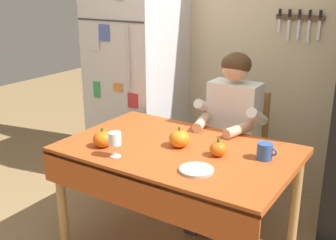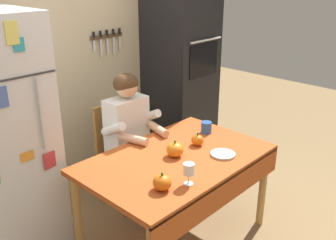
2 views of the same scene
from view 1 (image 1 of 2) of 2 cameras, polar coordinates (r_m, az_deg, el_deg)
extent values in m
cube|color=#BCAD89|center=(3.49, 13.18, 11.32)|extent=(3.70, 0.10, 2.60)
cube|color=#4C3823|center=(3.33, 17.67, 13.31)|extent=(0.36, 0.02, 0.04)
cube|color=silver|center=(3.37, 15.02, 12.38)|extent=(0.02, 0.01, 0.10)
cube|color=black|center=(3.36, 15.15, 14.08)|extent=(0.02, 0.01, 0.06)
cube|color=silver|center=(3.35, 16.22, 11.74)|extent=(0.02, 0.01, 0.16)
cube|color=black|center=(3.34, 16.41, 13.96)|extent=(0.02, 0.01, 0.06)
cube|color=silver|center=(3.33, 17.48, 11.72)|extent=(0.02, 0.01, 0.15)
cube|color=black|center=(3.32, 17.68, 13.82)|extent=(0.02, 0.01, 0.06)
cube|color=silver|center=(3.31, 18.73, 11.42)|extent=(0.02, 0.01, 0.16)
cube|color=black|center=(3.30, 18.96, 13.67)|extent=(0.02, 0.01, 0.06)
cube|color=silver|center=(3.30, 20.03, 11.48)|extent=(0.02, 0.01, 0.14)
cube|color=black|center=(3.28, 20.25, 13.52)|extent=(0.02, 0.01, 0.06)
cube|color=silver|center=(3.69, -4.24, 5.79)|extent=(0.68, 0.68, 1.80)
cylinder|color=silver|center=(3.25, -5.52, 8.54)|extent=(0.02, 0.02, 0.50)
cube|color=#333335|center=(3.35, -8.07, 13.40)|extent=(0.67, 0.01, 0.01)
cube|color=green|center=(3.55, -9.79, 4.15)|extent=(0.07, 0.01, 0.14)
cube|color=silver|center=(3.47, -10.05, 10.20)|extent=(0.10, 0.02, 0.09)
cube|color=#B73338|center=(3.32, -4.83, 2.67)|extent=(0.10, 0.02, 0.12)
cube|color=#4C66B7|center=(3.39, -8.78, 11.78)|extent=(0.11, 0.01, 0.13)
cube|color=orange|center=(3.39, -6.93, 4.46)|extent=(0.09, 0.01, 0.06)
cylinder|color=tan|center=(2.81, -14.39, -10.92)|extent=(0.06, 0.06, 0.70)
cylinder|color=tan|center=(3.33, -4.59, -5.64)|extent=(0.06, 0.06, 0.70)
cylinder|color=tan|center=(2.82, 17.09, -11.14)|extent=(0.06, 0.06, 0.70)
cube|color=#B24C1E|center=(2.55, 1.41, -4.21)|extent=(1.40, 0.90, 0.04)
cube|color=#B24C1E|center=(2.26, -4.57, -10.17)|extent=(1.40, 0.01, 0.20)
cube|color=#9E6B33|center=(3.20, 9.08, -5.24)|extent=(0.40, 0.40, 0.04)
cube|color=#9E6B33|center=(3.26, 10.60, 0.01)|extent=(0.36, 0.04, 0.48)
cylinder|color=#9E6B33|center=(3.22, 4.83, -9.32)|extent=(0.04, 0.04, 0.41)
cylinder|color=#9E6B33|center=(3.49, 7.48, -7.10)|extent=(0.04, 0.04, 0.41)
cylinder|color=#9E6B33|center=(3.10, 10.49, -10.78)|extent=(0.04, 0.04, 0.41)
cylinder|color=#9E6B33|center=(3.38, 12.74, -8.32)|extent=(0.04, 0.04, 0.41)
cube|color=#38384C|center=(3.11, 4.04, -13.89)|extent=(0.10, 0.22, 0.08)
cube|color=#38384C|center=(3.04, 7.46, -14.90)|extent=(0.10, 0.22, 0.08)
cylinder|color=#38384C|center=(3.06, 4.67, -10.37)|extent=(0.09, 0.09, 0.38)
cylinder|color=#38384C|center=(2.99, 8.12, -11.30)|extent=(0.09, 0.09, 0.38)
cube|color=#38384C|center=(3.07, 6.39, -4.75)|extent=(0.12, 0.40, 0.11)
cube|color=#38384C|center=(3.00, 9.47, -5.44)|extent=(0.12, 0.40, 0.11)
cube|color=white|center=(3.04, 9.11, 0.71)|extent=(0.36, 0.20, 0.48)
cylinder|color=white|center=(3.05, 5.18, 1.71)|extent=(0.07, 0.26, 0.18)
cylinder|color=white|center=(2.89, 12.20, 0.46)|extent=(0.07, 0.26, 0.18)
cylinder|color=#D8A884|center=(2.89, 4.63, -0.32)|extent=(0.13, 0.27, 0.07)
cylinder|color=#D8A884|center=(2.78, 9.71, -1.32)|extent=(0.13, 0.27, 0.07)
sphere|color=#D8A884|center=(2.93, 9.29, 7.14)|extent=(0.19, 0.19, 0.19)
ellipsoid|color=#472D19|center=(2.94, 9.39, 7.55)|extent=(0.21, 0.21, 0.17)
cylinder|color=#2D569E|center=(2.42, 13.16, -4.20)|extent=(0.09, 0.09, 0.10)
torus|color=#2D569E|center=(2.41, 14.26, -4.32)|extent=(0.05, 0.01, 0.05)
cylinder|color=white|center=(2.43, -7.22, -4.96)|extent=(0.06, 0.06, 0.01)
cylinder|color=white|center=(2.41, -7.26, -4.15)|extent=(0.01, 0.01, 0.07)
cylinder|color=white|center=(2.39, -7.33, -2.56)|extent=(0.07, 0.07, 0.07)
ellipsoid|color=orange|center=(2.53, 1.51, -2.56)|extent=(0.13, 0.13, 0.11)
cylinder|color=#4C6023|center=(2.51, 1.53, -1.18)|extent=(0.02, 0.02, 0.02)
ellipsoid|color=orange|center=(2.42, 6.91, -3.99)|extent=(0.10, 0.10, 0.09)
cylinder|color=#4C6023|center=(2.40, 6.96, -2.79)|extent=(0.02, 0.02, 0.02)
ellipsoid|color=orange|center=(2.57, -8.98, -2.60)|extent=(0.12, 0.12, 0.10)
cylinder|color=#4C6023|center=(2.54, -9.04, -1.30)|extent=(0.02, 0.02, 0.02)
cylinder|color=#B7B2A8|center=(2.23, 3.93, -6.87)|extent=(0.19, 0.19, 0.02)
camera|label=2|loc=(3.13, -54.40, 17.38)|focal=40.75mm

